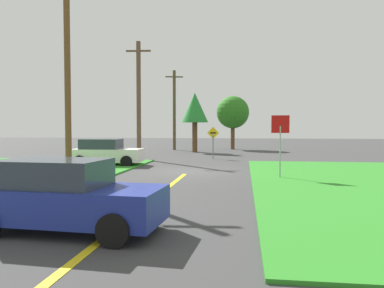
{
  "coord_description": "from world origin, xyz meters",
  "views": [
    {
      "loc": [
        2.91,
        -19.69,
        2.34
      ],
      "look_at": [
        -0.17,
        2.85,
        1.33
      ],
      "focal_mm": 35.69,
      "sensor_mm": 36.0,
      "label": 1
    }
  ],
  "objects_px": {
    "utility_pole_near": "(68,78)",
    "utility_pole_far": "(174,109)",
    "oak_tree_left": "(195,109)",
    "stop_sign": "(280,134)",
    "direction_sign": "(213,139)",
    "utility_pole_mid": "(139,99)",
    "parked_car_near_building": "(106,152)",
    "pine_tree_center": "(233,112)",
    "car_behind_on_main_road": "(65,196)"
  },
  "relations": [
    {
      "from": "utility_pole_far",
      "to": "oak_tree_left",
      "type": "distance_m",
      "value": 4.32
    },
    {
      "from": "utility_pole_near",
      "to": "utility_pole_mid",
      "type": "bearing_deg",
      "value": 90.57
    },
    {
      "from": "utility_pole_mid",
      "to": "utility_pole_far",
      "type": "relative_size",
      "value": 1.05
    },
    {
      "from": "utility_pole_near",
      "to": "utility_pole_far",
      "type": "height_order",
      "value": "utility_pole_near"
    },
    {
      "from": "car_behind_on_main_road",
      "to": "direction_sign",
      "type": "height_order",
      "value": "direction_sign"
    },
    {
      "from": "utility_pole_near",
      "to": "utility_pole_far",
      "type": "xyz_separation_m",
      "value": [
        0.4,
        23.02,
        -0.28
      ]
    },
    {
      "from": "pine_tree_center",
      "to": "car_behind_on_main_road",
      "type": "bearing_deg",
      "value": -94.91
    },
    {
      "from": "car_behind_on_main_road",
      "to": "oak_tree_left",
      "type": "xyz_separation_m",
      "value": [
        -0.57,
        27.09,
        3.24
      ]
    },
    {
      "from": "utility_pole_far",
      "to": "parked_car_near_building",
      "type": "bearing_deg",
      "value": -94.26
    },
    {
      "from": "utility_pole_near",
      "to": "direction_sign",
      "type": "distance_m",
      "value": 13.99
    },
    {
      "from": "utility_pole_far",
      "to": "oak_tree_left",
      "type": "bearing_deg",
      "value": -53.55
    },
    {
      "from": "utility_pole_far",
      "to": "car_behind_on_main_road",
      "type": "bearing_deg",
      "value": -84.13
    },
    {
      "from": "stop_sign",
      "to": "oak_tree_left",
      "type": "relative_size",
      "value": 0.52
    },
    {
      "from": "car_behind_on_main_road",
      "to": "utility_pole_near",
      "type": "bearing_deg",
      "value": 119.15
    },
    {
      "from": "stop_sign",
      "to": "car_behind_on_main_road",
      "type": "relative_size",
      "value": 0.67
    },
    {
      "from": "oak_tree_left",
      "to": "stop_sign",
      "type": "bearing_deg",
      "value": -70.58
    },
    {
      "from": "car_behind_on_main_road",
      "to": "pine_tree_center",
      "type": "distance_m",
      "value": 32.55
    },
    {
      "from": "parked_car_near_building",
      "to": "utility_pole_far",
      "type": "bearing_deg",
      "value": 84.02
    },
    {
      "from": "car_behind_on_main_road",
      "to": "parked_car_near_building",
      "type": "height_order",
      "value": "same"
    },
    {
      "from": "utility_pole_near",
      "to": "direction_sign",
      "type": "relative_size",
      "value": 3.64
    },
    {
      "from": "utility_pole_mid",
      "to": "oak_tree_left",
      "type": "height_order",
      "value": "utility_pole_mid"
    },
    {
      "from": "parked_car_near_building",
      "to": "pine_tree_center",
      "type": "relative_size",
      "value": 0.75
    },
    {
      "from": "stop_sign",
      "to": "direction_sign",
      "type": "relative_size",
      "value": 1.22
    },
    {
      "from": "parked_car_near_building",
      "to": "utility_pole_far",
      "type": "relative_size",
      "value": 0.52
    },
    {
      "from": "utility_pole_far",
      "to": "utility_pole_mid",
      "type": "bearing_deg",
      "value": -92.54
    },
    {
      "from": "utility_pole_near",
      "to": "car_behind_on_main_road",
      "type": "bearing_deg",
      "value": -64.89
    },
    {
      "from": "direction_sign",
      "to": "oak_tree_left",
      "type": "bearing_deg",
      "value": 108.1
    },
    {
      "from": "car_behind_on_main_road",
      "to": "utility_pole_far",
      "type": "height_order",
      "value": "utility_pole_far"
    },
    {
      "from": "utility_pole_mid",
      "to": "stop_sign",
      "type": "bearing_deg",
      "value": -45.6
    },
    {
      "from": "utility_pole_mid",
      "to": "utility_pole_far",
      "type": "bearing_deg",
      "value": 87.46
    },
    {
      "from": "direction_sign",
      "to": "car_behind_on_main_road",
      "type": "bearing_deg",
      "value": -94.77
    },
    {
      "from": "parked_car_near_building",
      "to": "utility_pole_mid",
      "type": "relative_size",
      "value": 0.49
    },
    {
      "from": "parked_car_near_building",
      "to": "car_behind_on_main_road",
      "type": "bearing_deg",
      "value": -74.75
    },
    {
      "from": "stop_sign",
      "to": "utility_pole_mid",
      "type": "height_order",
      "value": "utility_pole_mid"
    },
    {
      "from": "utility_pole_far",
      "to": "direction_sign",
      "type": "bearing_deg",
      "value": -65.08
    },
    {
      "from": "car_behind_on_main_road",
      "to": "utility_pole_far",
      "type": "xyz_separation_m",
      "value": [
        -3.14,
        30.57,
        3.37
      ]
    },
    {
      "from": "direction_sign",
      "to": "utility_pole_far",
      "type": "bearing_deg",
      "value": 114.92
    },
    {
      "from": "utility_pole_near",
      "to": "direction_sign",
      "type": "xyz_separation_m",
      "value": [
        5.22,
        12.63,
        -2.98
      ]
    },
    {
      "from": "car_behind_on_main_road",
      "to": "utility_pole_mid",
      "type": "xyz_separation_m",
      "value": [
        -3.65,
        19.06,
        3.56
      ]
    },
    {
      "from": "stop_sign",
      "to": "pine_tree_center",
      "type": "relative_size",
      "value": 0.51
    },
    {
      "from": "parked_car_near_building",
      "to": "pine_tree_center",
      "type": "xyz_separation_m",
      "value": [
        7.13,
        18.01,
        3.07
      ]
    },
    {
      "from": "stop_sign",
      "to": "utility_pole_mid",
      "type": "relative_size",
      "value": 0.34
    },
    {
      "from": "car_behind_on_main_road",
      "to": "oak_tree_left",
      "type": "height_order",
      "value": "oak_tree_left"
    },
    {
      "from": "utility_pole_far",
      "to": "direction_sign",
      "type": "relative_size",
      "value": 3.43
    },
    {
      "from": "oak_tree_left",
      "to": "pine_tree_center",
      "type": "xyz_separation_m",
      "value": [
        3.35,
        5.19,
        -0.18
      ]
    },
    {
      "from": "direction_sign",
      "to": "oak_tree_left",
      "type": "relative_size",
      "value": 0.43
    },
    {
      "from": "stop_sign",
      "to": "direction_sign",
      "type": "xyz_separation_m",
      "value": [
        -3.9,
        10.55,
        -0.58
      ]
    },
    {
      "from": "oak_tree_left",
      "to": "utility_pole_mid",
      "type": "bearing_deg",
      "value": -110.96
    },
    {
      "from": "parked_car_near_building",
      "to": "direction_sign",
      "type": "height_order",
      "value": "direction_sign"
    },
    {
      "from": "utility_pole_mid",
      "to": "oak_tree_left",
      "type": "bearing_deg",
      "value": 69.04
    }
  ]
}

